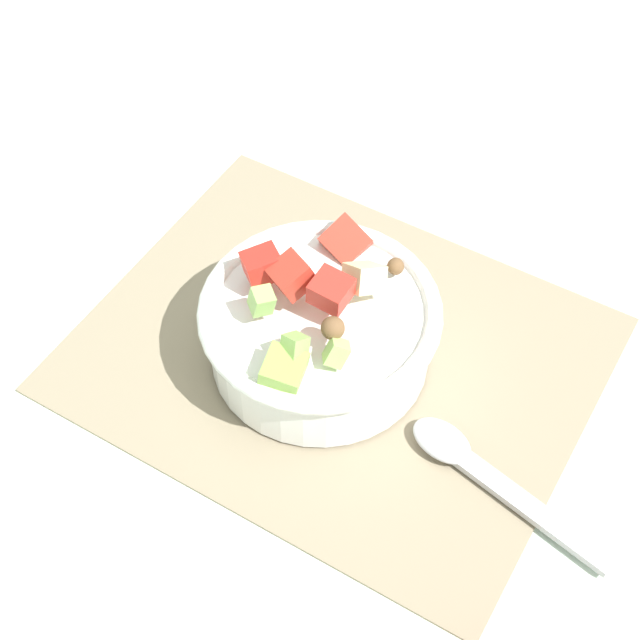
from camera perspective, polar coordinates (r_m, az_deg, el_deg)
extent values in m
plane|color=silver|center=(0.89, 0.95, -2.09)|extent=(2.40, 2.40, 0.00)
cube|color=gray|center=(0.89, 0.95, -1.98)|extent=(0.45, 0.36, 0.01)
cylinder|color=white|center=(0.86, 0.00, -0.80)|extent=(0.20, 0.20, 0.06)
torus|color=white|center=(0.84, 0.00, 0.55)|extent=(0.21, 0.21, 0.02)
cube|color=#93C160|center=(0.79, -1.56, -1.64)|extent=(0.02, 0.03, 0.03)
sphere|color=brown|center=(0.85, 4.47, 3.17)|extent=(0.02, 0.02, 0.02)
cube|color=red|center=(0.84, -3.40, 3.25)|extent=(0.05, 0.04, 0.03)
cube|color=#A3CC6B|center=(0.79, 0.97, -1.93)|extent=(0.03, 0.03, 0.03)
cube|color=beige|center=(0.83, 2.60, 2.49)|extent=(0.04, 0.04, 0.04)
cube|color=red|center=(0.81, 0.53, 1.80)|extent=(0.03, 0.03, 0.03)
cube|color=#93C160|center=(0.81, -3.45, 1.14)|extent=(0.03, 0.02, 0.03)
cube|color=#BC3828|center=(0.82, -1.67, 2.64)|extent=(0.05, 0.05, 0.04)
cube|color=#BC3828|center=(0.88, 1.53, 4.63)|extent=(0.05, 0.05, 0.05)
sphere|color=brown|center=(0.79, 0.76, -0.48)|extent=(0.03, 0.03, 0.03)
cube|color=#8CB74C|center=(0.78, -2.07, -3.06)|extent=(0.04, 0.04, 0.03)
ellipsoid|color=#B7B7BC|center=(0.83, 7.18, -7.05)|extent=(0.06, 0.05, 0.01)
cube|color=#B7B7BC|center=(0.82, 12.33, -10.83)|extent=(0.15, 0.05, 0.01)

